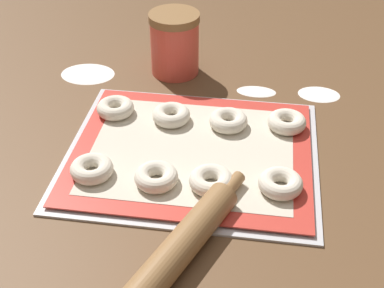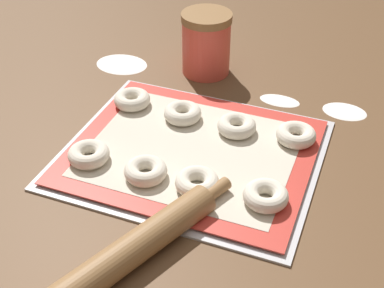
% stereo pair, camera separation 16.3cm
% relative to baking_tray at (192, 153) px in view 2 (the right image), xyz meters
% --- Properties ---
extents(ground_plane, '(2.80, 2.80, 0.00)m').
position_rel_baking_tray_xyz_m(ground_plane, '(-0.02, -0.01, -0.00)').
color(ground_plane, brown).
extents(baking_tray, '(0.43, 0.37, 0.01)m').
position_rel_baking_tray_xyz_m(baking_tray, '(0.00, 0.00, 0.00)').
color(baking_tray, silver).
rests_on(baking_tray, ground_plane).
extents(baking_mat, '(0.40, 0.34, 0.00)m').
position_rel_baking_tray_xyz_m(baking_mat, '(0.00, 0.00, 0.01)').
color(baking_mat, red).
rests_on(baking_mat, baking_tray).
extents(bagel_front_far_left, '(0.07, 0.07, 0.02)m').
position_rel_baking_tray_xyz_m(bagel_front_far_left, '(-0.15, -0.09, 0.02)').
color(bagel_front_far_left, silver).
rests_on(bagel_front_far_left, baking_mat).
extents(bagel_front_mid_left, '(0.07, 0.07, 0.02)m').
position_rel_baking_tray_xyz_m(bagel_front_mid_left, '(-0.04, -0.09, 0.02)').
color(bagel_front_mid_left, silver).
rests_on(bagel_front_mid_left, baking_mat).
extents(bagel_front_mid_right, '(0.07, 0.07, 0.02)m').
position_rel_baking_tray_xyz_m(bagel_front_mid_right, '(0.04, -0.09, 0.02)').
color(bagel_front_mid_right, silver).
rests_on(bagel_front_mid_right, baking_mat).
extents(bagel_front_far_right, '(0.07, 0.07, 0.02)m').
position_rel_baking_tray_xyz_m(bagel_front_far_right, '(0.15, -0.08, 0.02)').
color(bagel_front_far_right, silver).
rests_on(bagel_front_far_right, baking_mat).
extents(bagel_back_far_left, '(0.07, 0.07, 0.02)m').
position_rel_baking_tray_xyz_m(bagel_back_far_left, '(-0.16, 0.09, 0.02)').
color(bagel_back_far_left, silver).
rests_on(bagel_back_far_left, baking_mat).
extents(bagel_back_mid_left, '(0.07, 0.07, 0.02)m').
position_rel_baking_tray_xyz_m(bagel_back_mid_left, '(-0.05, 0.08, 0.02)').
color(bagel_back_mid_left, silver).
rests_on(bagel_back_mid_left, baking_mat).
extents(bagel_back_mid_right, '(0.07, 0.07, 0.02)m').
position_rel_baking_tray_xyz_m(bagel_back_mid_right, '(0.05, 0.08, 0.02)').
color(bagel_back_mid_right, silver).
rests_on(bagel_back_mid_right, baking_mat).
extents(bagel_back_far_right, '(0.07, 0.07, 0.02)m').
position_rel_baking_tray_xyz_m(bagel_back_far_right, '(0.16, 0.09, 0.02)').
color(bagel_back_far_right, silver).
rests_on(bagel_back_far_right, baking_mat).
extents(flour_canister, '(0.10, 0.10, 0.13)m').
position_rel_baking_tray_xyz_m(flour_canister, '(-0.08, 0.28, 0.06)').
color(flour_canister, '#DB4C3D').
rests_on(flour_canister, ground_plane).
extents(rolling_pin, '(0.17, 0.37, 0.05)m').
position_rel_baking_tray_xyz_m(rolling_pin, '(0.01, -0.25, 0.02)').
color(rolling_pin, olive).
rests_on(rolling_pin, ground_plane).
extents(flour_patch_near, '(0.12, 0.09, 0.00)m').
position_rel_baking_tray_xyz_m(flour_patch_near, '(-0.26, 0.24, -0.00)').
color(flour_patch_near, white).
rests_on(flour_patch_near, ground_plane).
extents(flour_patch_far, '(0.08, 0.04, 0.00)m').
position_rel_baking_tray_xyz_m(flour_patch_far, '(0.10, 0.22, -0.00)').
color(flour_patch_far, white).
rests_on(flour_patch_far, ground_plane).
extents(flour_patch_side, '(0.08, 0.06, 0.00)m').
position_rel_baking_tray_xyz_m(flour_patch_side, '(0.23, 0.23, -0.00)').
color(flour_patch_side, white).
rests_on(flour_patch_side, ground_plane).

